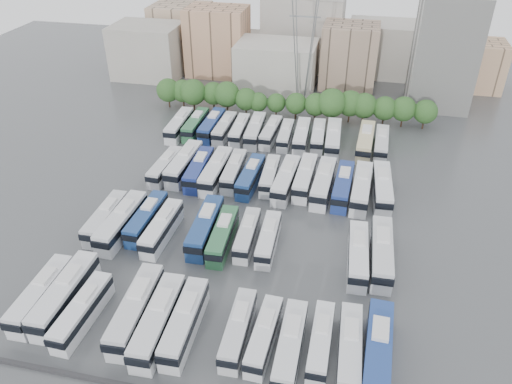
% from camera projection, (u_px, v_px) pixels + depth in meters
% --- Properties ---
extents(ground, '(220.00, 220.00, 0.00)m').
position_uv_depth(ground, '(245.00, 222.00, 81.37)').
color(ground, '#424447').
rests_on(ground, ground).
extents(tree_line, '(64.68, 7.76, 8.15)m').
position_uv_depth(tree_line, '(287.00, 100.00, 113.67)').
color(tree_line, black).
rests_on(tree_line, ground).
extents(city_buildings, '(102.00, 35.00, 20.00)m').
position_uv_depth(city_buildings, '(279.00, 45.00, 137.51)').
color(city_buildings, '#9E998E').
rests_on(city_buildings, ground).
extents(apartment_tower, '(14.00, 14.00, 26.00)m').
position_uv_depth(apartment_tower, '(445.00, 52.00, 115.81)').
color(apartment_tower, silver).
rests_on(apartment_tower, ground).
extents(electricity_pylon, '(9.00, 6.91, 33.83)m').
position_uv_depth(electricity_pylon, '(305.00, 28.00, 112.00)').
color(electricity_pylon, slate).
rests_on(electricity_pylon, ground).
extents(bus_r0_s0, '(3.00, 12.68, 3.96)m').
position_uv_depth(bus_r0_s0, '(41.00, 294.00, 64.69)').
color(bus_r0_s0, silver).
rests_on(bus_r0_s0, ground).
extents(bus_r0_s1, '(3.12, 13.70, 4.29)m').
position_uv_depth(bus_r0_s1, '(65.00, 294.00, 64.51)').
color(bus_r0_s1, silver).
rests_on(bus_r0_s1, ground).
extents(bus_r0_s2, '(2.93, 11.88, 3.70)m').
position_uv_depth(bus_r0_s2, '(82.00, 311.00, 62.37)').
color(bus_r0_s2, silver).
rests_on(bus_r0_s2, ground).
extents(bus_r0_s4, '(3.66, 13.83, 4.30)m').
position_uv_depth(bus_r0_s4, '(136.00, 309.00, 62.25)').
color(bus_r0_s4, silver).
rests_on(bus_r0_s4, ground).
extents(bus_r0_s5, '(3.46, 13.67, 4.26)m').
position_uv_depth(bus_r0_s5, '(158.00, 320.00, 60.74)').
color(bus_r0_s5, silver).
rests_on(bus_r0_s5, ground).
extents(bus_r0_s6, '(3.16, 12.83, 4.00)m').
position_uv_depth(bus_r0_s6, '(185.00, 322.00, 60.67)').
color(bus_r0_s6, silver).
rests_on(bus_r0_s6, ground).
extents(bus_r0_s8, '(2.72, 11.37, 3.55)m').
position_uv_depth(bus_r0_s8, '(238.00, 329.00, 60.05)').
color(bus_r0_s8, silver).
rests_on(bus_r0_s8, ground).
extents(bus_r0_s9, '(2.82, 11.04, 3.44)m').
position_uv_depth(bus_r0_s9, '(264.00, 335.00, 59.29)').
color(bus_r0_s9, silver).
rests_on(bus_r0_s9, ground).
extents(bus_r0_s10, '(2.70, 12.11, 3.80)m').
position_uv_depth(bus_r0_s10, '(290.00, 345.00, 57.80)').
color(bus_r0_s10, silver).
rests_on(bus_r0_s10, ground).
extents(bus_r0_s11, '(2.39, 10.85, 3.40)m').
position_uv_depth(bus_r0_s11, '(321.00, 341.00, 58.53)').
color(bus_r0_s11, silver).
rests_on(bus_r0_s11, ground).
extents(bus_r0_s12, '(2.96, 12.04, 3.75)m').
position_uv_depth(bus_r0_s12, '(350.00, 349.00, 57.42)').
color(bus_r0_s12, silver).
rests_on(bus_r0_s12, ground).
extents(bus_r0_s13, '(3.47, 13.63, 4.24)m').
position_uv_depth(bus_r0_s13, '(378.00, 351.00, 56.82)').
color(bus_r0_s13, navy).
rests_on(bus_r0_s13, ground).
extents(bus_r1_s0, '(2.80, 12.11, 3.79)m').
position_uv_depth(bus_r1_s0, '(106.00, 218.00, 79.14)').
color(bus_r1_s0, silver).
rests_on(bus_r1_s0, ground).
extents(bus_r1_s1, '(3.23, 13.54, 4.23)m').
position_uv_depth(bus_r1_s1, '(122.00, 222.00, 77.89)').
color(bus_r1_s1, silver).
rests_on(bus_r1_s1, ground).
extents(bus_r1_s2, '(2.85, 12.14, 3.79)m').
position_uv_depth(bus_r1_s2, '(147.00, 218.00, 79.07)').
color(bus_r1_s2, navy).
rests_on(bus_r1_s2, ground).
extents(bus_r1_s3, '(2.90, 12.17, 3.80)m').
position_uv_depth(bus_r1_s3, '(162.00, 228.00, 76.95)').
color(bus_r1_s3, silver).
rests_on(bus_r1_s3, ground).
extents(bus_r1_s5, '(3.38, 13.38, 4.17)m').
position_uv_depth(bus_r1_s5, '(205.00, 227.00, 76.89)').
color(bus_r1_s5, navy).
rests_on(bus_r1_s5, ground).
extents(bus_r1_s6, '(3.17, 12.15, 3.78)m').
position_uv_depth(bus_r1_s6, '(223.00, 235.00, 75.37)').
color(bus_r1_s6, '#2B653E').
rests_on(bus_r1_s6, ground).
extents(bus_r1_s7, '(2.78, 11.03, 3.44)m').
position_uv_depth(bus_r1_s7, '(247.00, 234.00, 75.81)').
color(bus_r1_s7, silver).
rests_on(bus_r1_s7, ground).
extents(bus_r1_s8, '(2.79, 11.22, 3.50)m').
position_uv_depth(bus_r1_s8, '(268.00, 239.00, 74.86)').
color(bus_r1_s8, silver).
rests_on(bus_r1_s8, ground).
extents(bus_r1_s12, '(3.30, 12.71, 3.95)m').
position_uv_depth(bus_r1_s12, '(358.00, 255.00, 71.39)').
color(bus_r1_s12, silver).
rests_on(bus_r1_s12, ground).
extents(bus_r1_s13, '(3.23, 13.72, 4.29)m').
position_uv_depth(bus_r1_s13, '(382.00, 252.00, 71.56)').
color(bus_r1_s13, silver).
rests_on(bus_r1_s13, ground).
extents(bus_r2_s1, '(3.05, 11.78, 3.66)m').
position_uv_depth(bus_r2_s1, '(165.00, 167.00, 93.06)').
color(bus_r2_s1, silver).
rests_on(bus_r2_s1, ground).
extents(bus_r2_s2, '(3.30, 13.56, 4.23)m').
position_uv_depth(bus_r2_s2, '(184.00, 163.00, 93.48)').
color(bus_r2_s2, silver).
rests_on(bus_r2_s2, ground).
extents(bus_r2_s3, '(3.28, 12.72, 3.96)m').
position_uv_depth(bus_r2_s3, '(199.00, 169.00, 91.96)').
color(bus_r2_s3, navy).
rests_on(bus_r2_s3, ground).
extents(bus_r2_s4, '(3.02, 13.43, 4.21)m').
position_uv_depth(bus_r2_s4, '(216.00, 171.00, 91.23)').
color(bus_r2_s4, silver).
rests_on(bus_r2_s4, ground).
extents(bus_r2_s5, '(3.00, 12.11, 3.78)m').
position_uv_depth(bus_r2_s5, '(234.00, 171.00, 91.63)').
color(bus_r2_s5, silver).
rests_on(bus_r2_s5, ground).
extents(bus_r2_s6, '(3.12, 12.24, 3.81)m').
position_uv_depth(bus_r2_s6, '(251.00, 176.00, 89.96)').
color(bus_r2_s6, navy).
rests_on(bus_r2_s6, ground).
extents(bus_r2_s7, '(2.93, 11.23, 3.49)m').
position_uv_depth(bus_r2_s7, '(270.00, 175.00, 90.54)').
color(bus_r2_s7, silver).
rests_on(bus_r2_s7, ground).
extents(bus_r2_s8, '(3.47, 13.16, 4.09)m').
position_uv_depth(bus_r2_s8, '(286.00, 179.00, 88.75)').
color(bus_r2_s8, silver).
rests_on(bus_r2_s8, ground).
extents(bus_r2_s9, '(3.09, 12.90, 4.03)m').
position_uv_depth(bus_r2_s9, '(305.00, 177.00, 89.47)').
color(bus_r2_s9, silver).
rests_on(bus_r2_s9, ground).
extents(bus_r2_s10, '(3.48, 13.61, 4.24)m').
position_uv_depth(bus_r2_s10, '(323.00, 183.00, 87.72)').
color(bus_r2_s10, silver).
rests_on(bus_r2_s10, ground).
extents(bus_r2_s11, '(3.29, 13.02, 4.06)m').
position_uv_depth(bus_r2_s11, '(343.00, 186.00, 87.04)').
color(bus_r2_s11, navy).
rests_on(bus_r2_s11, ground).
extents(bus_r2_s12, '(3.45, 13.56, 4.22)m').
position_uv_depth(bus_r2_s12, '(361.00, 188.00, 86.30)').
color(bus_r2_s12, silver).
rests_on(bus_r2_s12, ground).
extents(bus_r2_s13, '(3.62, 13.57, 4.22)m').
position_uv_depth(bus_r2_s13, '(382.00, 188.00, 86.35)').
color(bus_r2_s13, silver).
rests_on(bus_r2_s13, ground).
extents(bus_r3_s0, '(3.06, 12.78, 3.99)m').
position_uv_depth(bus_r3_s0, '(179.00, 125.00, 108.03)').
color(bus_r3_s0, silver).
rests_on(bus_r3_s0, ground).
extents(bus_r3_s1, '(2.73, 12.25, 3.84)m').
position_uv_depth(bus_r3_s1, '(196.00, 124.00, 108.43)').
color(bus_r3_s1, '#2D6940').
rests_on(bus_r3_s1, ground).
extents(bus_r3_s2, '(2.88, 12.57, 3.93)m').
position_uv_depth(bus_r3_s2, '(212.00, 125.00, 107.98)').
color(bus_r3_s2, navy).
rests_on(bus_r3_s2, ground).
extents(bus_r3_s3, '(2.71, 11.73, 3.67)m').
position_uv_depth(bus_r3_s3, '(225.00, 128.00, 107.09)').
color(bus_r3_s3, silver).
rests_on(bus_r3_s3, ground).
extents(bus_r3_s4, '(2.88, 11.53, 3.59)m').
position_uv_depth(bus_r3_s4, '(239.00, 130.00, 106.43)').
color(bus_r3_s4, silver).
rests_on(bus_r3_s4, ground).
extents(bus_r3_s5, '(3.32, 12.84, 4.00)m').
position_uv_depth(bus_r3_s5, '(255.00, 130.00, 105.75)').
color(bus_r3_s5, silver).
rests_on(bus_r3_s5, ground).
extents(bus_r3_s6, '(3.08, 11.71, 3.64)m').
position_uv_depth(bus_r3_s6, '(271.00, 132.00, 105.45)').
color(bus_r3_s6, silver).
rests_on(bus_r3_s6, ground).
extents(bus_r3_s7, '(2.69, 10.96, 3.42)m').
position_uv_depth(bus_r3_s7, '(286.00, 135.00, 104.53)').
color(bus_r3_s7, silver).
rests_on(bus_r3_s7, ground).
extents(bus_r3_s8, '(3.16, 12.43, 3.87)m').
position_uv_depth(bus_r3_s8, '(302.00, 136.00, 103.77)').
color(bus_r3_s8, white).
rests_on(bus_r3_s8, ground).
extents(bus_r3_s9, '(3.12, 11.77, 3.66)m').
position_uv_depth(bus_r3_s9, '(318.00, 136.00, 103.90)').
color(bus_r3_s9, silver).
rests_on(bus_r3_s9, ground).
extents(bus_r3_s10, '(3.46, 13.44, 4.18)m').
position_uv_depth(bus_r3_s10, '(333.00, 138.00, 102.42)').
color(bus_r3_s10, silver).
rests_on(bus_r3_s10, ground).
extents(bus_r3_s12, '(3.54, 13.72, 4.27)m').
position_uv_depth(bus_r3_s12, '(365.00, 141.00, 101.19)').
color(bus_r3_s12, beige).
rests_on(bus_r3_s12, ground).
extents(bus_r3_s13, '(2.94, 12.15, 3.79)m').
position_uv_depth(bus_r3_s13, '(381.00, 143.00, 100.90)').
color(bus_r3_s13, silver).
rests_on(bus_r3_s13, ground).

